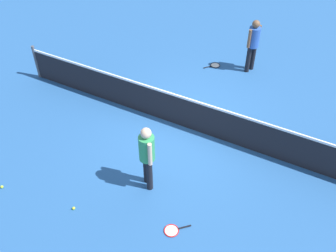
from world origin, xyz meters
name	(u,v)px	position (x,y,z in m)	size (l,w,h in m)	color
ground_plane	(185,127)	(0.00, 0.00, 0.00)	(40.00, 40.00, 0.00)	#265693
court_net	(185,112)	(0.00, 0.00, 0.50)	(10.09, 0.09, 1.07)	#4C4C51
player_near_side	(147,153)	(0.14, -2.16, 1.01)	(0.48, 0.48, 1.70)	black
player_far_side	(253,42)	(0.61, 3.39, 1.01)	(0.44, 0.52, 1.70)	black
tennis_racket_near_player	(173,230)	(1.19, -3.00, 0.01)	(0.54, 0.53, 0.03)	red
tennis_racket_far_player	(214,65)	(-0.45, 3.10, 0.01)	(0.50, 0.56, 0.03)	black
tennis_ball_near_player	(2,187)	(-2.73, -3.80, 0.03)	(0.07, 0.07, 0.07)	#C6E033
tennis_ball_midcourt	(74,208)	(-0.93, -3.52, 0.03)	(0.07, 0.07, 0.07)	#C6E033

